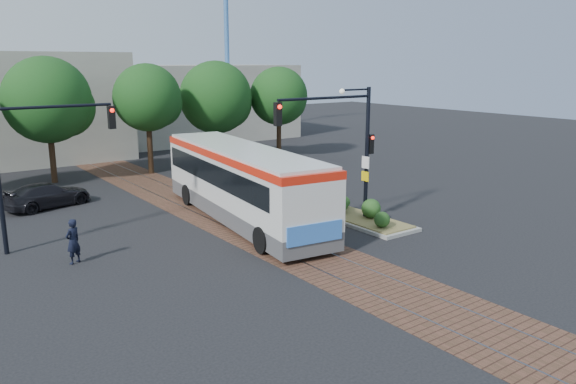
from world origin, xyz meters
name	(u,v)px	position (x,y,z in m)	size (l,w,h in m)	color
ground	(266,235)	(0.00, 0.00, 0.00)	(120.00, 120.00, 0.00)	black
trackbed	(220,215)	(0.00, 4.00, 0.01)	(3.60, 40.00, 0.02)	brown
tree_row	(141,100)	(1.21, 16.42, 4.85)	(26.40, 5.60, 7.67)	#382314
warehouses	(63,106)	(-0.53, 28.75, 3.81)	(40.00, 13.00, 8.00)	#ADA899
crane	(226,27)	(18.00, 34.00, 10.88)	(8.00, 0.50, 18.00)	#3F72B2
city_bus	(242,180)	(0.44, 2.64, 1.94)	(4.38, 13.22, 3.47)	#48484B
traffic_island	(362,215)	(4.82, -0.90, 0.33)	(2.20, 5.20, 1.13)	gray
signal_pole_main	(347,135)	(3.86, -0.81, 4.16)	(5.49, 0.46, 6.00)	black
signal_pole_left	(28,153)	(-8.37, 4.00, 3.86)	(4.99, 0.34, 6.00)	black
officer	(73,241)	(-7.66, 1.34, 0.85)	(0.62, 0.41, 1.70)	black
parked_car	(47,195)	(-6.39, 10.62, 0.64)	(1.80, 4.42, 1.28)	black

